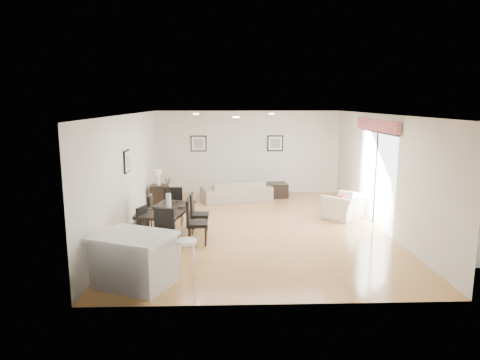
{
  "coord_description": "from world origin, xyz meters",
  "views": [
    {
      "loc": [
        -0.72,
        -9.93,
        2.98
      ],
      "look_at": [
        -0.37,
        0.4,
        1.09
      ],
      "focal_mm": 32.0,
      "sensor_mm": 36.0,
      "label": 1
    }
  ],
  "objects_px": {
    "dining_chair_enear": "(193,219)",
    "bar_stool": "(186,246)",
    "coffee_table": "(270,190)",
    "kitchen_island": "(134,260)",
    "armchair": "(345,207)",
    "dining_chair_head": "(163,229)",
    "sofa": "(237,191)",
    "dining_table": "(169,212)",
    "dining_chair_foot": "(174,204)",
    "side_table": "(159,196)",
    "dining_chair_wfar": "(146,212)",
    "dining_chair_efar": "(196,211)",
    "dining_chair_wnear": "(138,223)"
  },
  "relations": [
    {
      "from": "sofa",
      "to": "dining_table",
      "type": "height_order",
      "value": "dining_table"
    },
    {
      "from": "sofa",
      "to": "dining_chair_wfar",
      "type": "xyz_separation_m",
      "value": [
        -2.16,
        -3.21,
        0.19
      ]
    },
    {
      "from": "dining_table",
      "to": "dining_chair_enear",
      "type": "bearing_deg",
      "value": -24.99
    },
    {
      "from": "sofa",
      "to": "dining_chair_foot",
      "type": "xyz_separation_m",
      "value": [
        -1.59,
        -2.62,
        0.24
      ]
    },
    {
      "from": "dining_chair_enear",
      "to": "bar_stool",
      "type": "relative_size",
      "value": 1.28
    },
    {
      "from": "sofa",
      "to": "kitchen_island",
      "type": "xyz_separation_m",
      "value": [
        -1.83,
        -6.08,
        0.13
      ]
    },
    {
      "from": "armchair",
      "to": "dining_chair_head",
      "type": "relative_size",
      "value": 1.08
    },
    {
      "from": "dining_chair_efar",
      "to": "kitchen_island",
      "type": "distance_m",
      "value": 2.98
    },
    {
      "from": "dining_chair_head",
      "to": "side_table",
      "type": "bearing_deg",
      "value": 109.53
    },
    {
      "from": "sofa",
      "to": "armchair",
      "type": "height_order",
      "value": "armchair"
    },
    {
      "from": "sofa",
      "to": "dining_chair_wnear",
      "type": "bearing_deg",
      "value": 45.76
    },
    {
      "from": "coffee_table",
      "to": "kitchen_island",
      "type": "bearing_deg",
      "value": -117.91
    },
    {
      "from": "dining_chair_efar",
      "to": "dining_chair_foot",
      "type": "height_order",
      "value": "dining_chair_foot"
    },
    {
      "from": "coffee_table",
      "to": "bar_stool",
      "type": "height_order",
      "value": "bar_stool"
    },
    {
      "from": "armchair",
      "to": "kitchen_island",
      "type": "height_order",
      "value": "kitchen_island"
    },
    {
      "from": "kitchen_island",
      "to": "sofa",
      "type": "bearing_deg",
      "value": 96.81
    },
    {
      "from": "bar_stool",
      "to": "dining_table",
      "type": "bearing_deg",
      "value": 103.86
    },
    {
      "from": "armchair",
      "to": "side_table",
      "type": "bearing_deg",
      "value": -61.59
    },
    {
      "from": "dining_chair_wnear",
      "to": "dining_chair_wfar",
      "type": "distance_m",
      "value": 0.84
    },
    {
      "from": "dining_table",
      "to": "dining_chair_wfar",
      "type": "xyz_separation_m",
      "value": [
        -0.57,
        0.41,
        -0.11
      ]
    },
    {
      "from": "dining_chair_wnear",
      "to": "bar_stool",
      "type": "relative_size",
      "value": 1.1
    },
    {
      "from": "dining_chair_wfar",
      "to": "side_table",
      "type": "distance_m",
      "value": 2.59
    },
    {
      "from": "dining_chair_enear",
      "to": "bar_stool",
      "type": "distance_m",
      "value": 2.06
    },
    {
      "from": "sofa",
      "to": "armchair",
      "type": "xyz_separation_m",
      "value": [
        2.74,
        -2.16,
        0.01
      ]
    },
    {
      "from": "dining_chair_wnear",
      "to": "coffee_table",
      "type": "xyz_separation_m",
      "value": [
        3.23,
        4.56,
        -0.25
      ]
    },
    {
      "from": "dining_chair_foot",
      "to": "coffee_table",
      "type": "bearing_deg",
      "value": -129.14
    },
    {
      "from": "dining_chair_wfar",
      "to": "dining_chair_efar",
      "type": "height_order",
      "value": "dining_chair_efar"
    },
    {
      "from": "dining_chair_wfar",
      "to": "dining_chair_head",
      "type": "bearing_deg",
      "value": 22.13
    },
    {
      "from": "dining_chair_wfar",
      "to": "dining_chair_foot",
      "type": "distance_m",
      "value": 0.82
    },
    {
      "from": "dining_table",
      "to": "bar_stool",
      "type": "bearing_deg",
      "value": -65.36
    },
    {
      "from": "dining_chair_efar",
      "to": "side_table",
      "type": "xyz_separation_m",
      "value": [
        -1.24,
        2.58,
        -0.2
      ]
    },
    {
      "from": "side_table",
      "to": "dining_chair_efar",
      "type": "bearing_deg",
      "value": -64.26
    },
    {
      "from": "bar_stool",
      "to": "dining_chair_head",
      "type": "bearing_deg",
      "value": 112.2
    },
    {
      "from": "dining_chair_foot",
      "to": "side_table",
      "type": "height_order",
      "value": "dining_chair_foot"
    },
    {
      "from": "dining_table",
      "to": "dining_chair_enear",
      "type": "relative_size",
      "value": 1.79
    },
    {
      "from": "dining_chair_efar",
      "to": "kitchen_island",
      "type": "xyz_separation_m",
      "value": [
        -0.82,
        -2.87,
        -0.08
      ]
    },
    {
      "from": "sofa",
      "to": "side_table",
      "type": "bearing_deg",
      "value": -0.62
    },
    {
      "from": "dining_table",
      "to": "dining_chair_foot",
      "type": "xyz_separation_m",
      "value": [
        -0.0,
        1.0,
        -0.06
      ]
    },
    {
      "from": "sofa",
      "to": "dining_chair_wnear",
      "type": "height_order",
      "value": "dining_chair_wnear"
    },
    {
      "from": "dining_chair_wnear",
      "to": "coffee_table",
      "type": "relative_size",
      "value": 0.77
    },
    {
      "from": "coffee_table",
      "to": "side_table",
      "type": "relative_size",
      "value": 1.75
    },
    {
      "from": "sofa",
      "to": "dining_chair_wfar",
      "type": "relative_size",
      "value": 2.37
    },
    {
      "from": "dining_chair_head",
      "to": "dining_chair_efar",
      "type": "bearing_deg",
      "value": 78.26
    },
    {
      "from": "dining_chair_wnear",
      "to": "dining_chair_head",
      "type": "relative_size",
      "value": 0.92
    },
    {
      "from": "dining_chair_head",
      "to": "bar_stool",
      "type": "bearing_deg",
      "value": -58.04
    },
    {
      "from": "sofa",
      "to": "dining_chair_efar",
      "type": "relative_size",
      "value": 2.28
    },
    {
      "from": "dining_table",
      "to": "kitchen_island",
      "type": "bearing_deg",
      "value": -85.03
    },
    {
      "from": "kitchen_island",
      "to": "dining_table",
      "type": "bearing_deg",
      "value": 107.81
    },
    {
      "from": "dining_chair_efar",
      "to": "dining_chair_head",
      "type": "xyz_separation_m",
      "value": [
        -0.56,
        -1.41,
        -0.01
      ]
    },
    {
      "from": "dining_chair_wfar",
      "to": "dining_chair_enear",
      "type": "distance_m",
      "value": 1.4
    }
  ]
}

